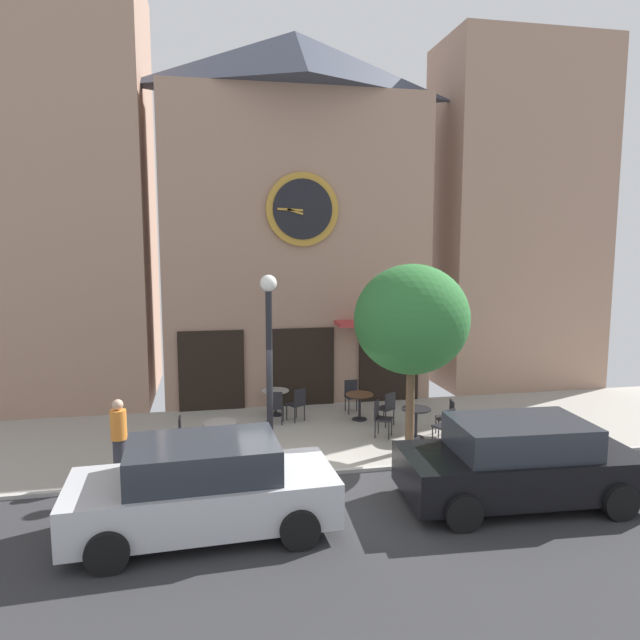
{
  "coord_description": "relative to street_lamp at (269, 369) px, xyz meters",
  "views": [
    {
      "loc": [
        -1.84,
        -11.19,
        4.73
      ],
      "look_at": [
        0.89,
        2.66,
        2.88
      ],
      "focal_mm": 32.44,
      "sensor_mm": 36.0,
      "label": 1
    }
  ],
  "objects": [
    {
      "name": "cafe_chair_right_end",
      "position": [
        4.17,
        0.2,
        -1.55
      ],
      "size": [
        0.52,
        0.52,
        0.9
      ],
      "color": "black",
      "rests_on": "ground_plane"
    },
    {
      "name": "cafe_table_center_right",
      "position": [
        0.52,
        3.42,
        -1.56
      ],
      "size": [
        0.75,
        0.75,
        0.72
      ],
      "color": "black",
      "rests_on": "ground_plane"
    },
    {
      "name": "cafe_chair_corner",
      "position": [
        2.85,
        1.14,
        -1.55
      ],
      "size": [
        0.55,
        0.55,
        0.9
      ],
      "color": "black",
      "rests_on": "ground_plane"
    },
    {
      "name": "cafe_chair_by_entrance",
      "position": [
        1.04,
        2.76,
        -1.55
      ],
      "size": [
        0.55,
        0.55,
        0.9
      ],
      "color": "black",
      "rests_on": "ground_plane"
    },
    {
      "name": "street_tree",
      "position": [
        3.22,
        0.04,
        0.97
      ],
      "size": [
        2.62,
        2.35,
        4.3
      ],
      "color": "brown",
      "rests_on": "ground_plane"
    },
    {
      "name": "pedestrian_orange",
      "position": [
        -3.08,
        -0.41,
        -1.22
      ],
      "size": [
        0.42,
        0.42,
        1.67
      ],
      "color": "#2D2D38",
      "rests_on": "ground_plane"
    },
    {
      "name": "street_lamp",
      "position": [
        0.0,
        0.0,
        0.0
      ],
      "size": [
        0.36,
        0.36,
        4.1
      ],
      "color": "black",
      "rests_on": "ground_plane"
    },
    {
      "name": "clock_building",
      "position": [
        1.45,
        5.5,
        3.54
      ],
      "size": [
        7.94,
        3.56,
        10.94
      ],
      "color": "#9E7A66",
      "rests_on": "ground_plane"
    },
    {
      "name": "cafe_table_leftmost",
      "position": [
        2.71,
        2.57,
        -1.55
      ],
      "size": [
        0.76,
        0.76,
        0.72
      ],
      "color": "black",
      "rests_on": "ground_plane"
    },
    {
      "name": "neighbor_building_right",
      "position": [
        8.98,
        5.91,
        3.53
      ],
      "size": [
        5.33,
        3.11,
        11.23
      ],
      "color": "#9E7A66",
      "rests_on": "ground_plane"
    },
    {
      "name": "cafe_table_near_door",
      "position": [
        -1.06,
        0.74,
        -1.55
      ],
      "size": [
        0.78,
        0.78,
        0.72
      ],
      "color": "black",
      "rests_on": "ground_plane"
    },
    {
      "name": "ground_plane",
      "position": [
        0.56,
        -1.45,
        -2.1
      ],
      "size": [
        26.68,
        11.64,
        0.13
      ],
      "color": "#9E998E"
    },
    {
      "name": "cafe_chair_under_awning",
      "position": [
        2.7,
        3.36,
        -1.55
      ],
      "size": [
        0.42,
        0.42,
        0.9
      ],
      "color": "black",
      "rests_on": "ground_plane"
    },
    {
      "name": "cafe_chair_curbside",
      "position": [
        4.52,
        0.89,
        -1.55
      ],
      "size": [
        0.47,
        0.47,
        0.9
      ],
      "color": "black",
      "rests_on": "ground_plane"
    },
    {
      "name": "cafe_table_center_left",
      "position": [
        3.68,
        0.84,
        -1.55
      ],
      "size": [
        0.71,
        0.71,
        0.75
      ],
      "color": "black",
      "rests_on": "ground_plane"
    },
    {
      "name": "cafe_chair_facing_wall",
      "position": [
        0.43,
        2.6,
        -1.55
      ],
      "size": [
        0.48,
        0.48,
        0.9
      ],
      "color": "black",
      "rests_on": "ground_plane"
    },
    {
      "name": "parked_car_black",
      "position": [
        4.26,
        -2.88,
        -1.32
      ],
      "size": [
        4.39,
        2.19,
        1.55
      ],
      "color": "black",
      "rests_on": "ground_plane"
    },
    {
      "name": "parked_car_silver",
      "position": [
        -1.41,
        -2.91,
        -1.32
      ],
      "size": [
        4.38,
        2.18,
        1.55
      ],
      "color": "#B7BABF",
      "rests_on": "ground_plane"
    },
    {
      "name": "cafe_chair_near_tree",
      "position": [
        -1.85,
        0.69,
        -1.55
      ],
      "size": [
        0.4,
        0.4,
        0.9
      ],
      "color": "black",
      "rests_on": "ground_plane"
    },
    {
      "name": "cafe_chair_near_lamp",
      "position": [
        3.28,
        1.92,
        -1.55
      ],
      "size": [
        0.55,
        0.55,
        0.9
      ],
      "color": "black",
      "rests_on": "ground_plane"
    },
    {
      "name": "neighbor_building_left",
      "position": [
        -6.16,
        6.84,
        4.27
      ],
      "size": [
        6.41,
        4.97,
        12.7
      ],
      "color": "#9E7A66",
      "rests_on": "ground_plane"
    }
  ]
}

